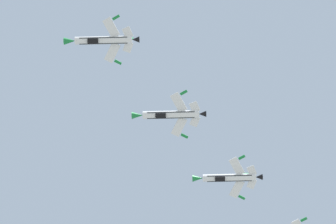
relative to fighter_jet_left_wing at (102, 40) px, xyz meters
name	(u,v)px	position (x,y,z in m)	size (l,w,h in m)	color
fighter_jet_left_wing	(102,40)	(0.00, 0.00, 0.00)	(15.85, 10.43, 4.36)	silver
fighter_jet_right_wing	(170,115)	(10.21, 18.37, -2.79)	(15.85, 10.39, 4.38)	silver
fighter_jet_left_outer	(228,178)	(19.45, 37.03, 0.81)	(15.85, 10.40, 4.38)	silver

